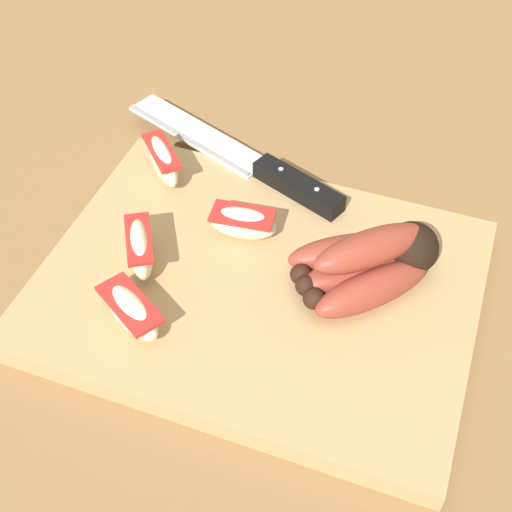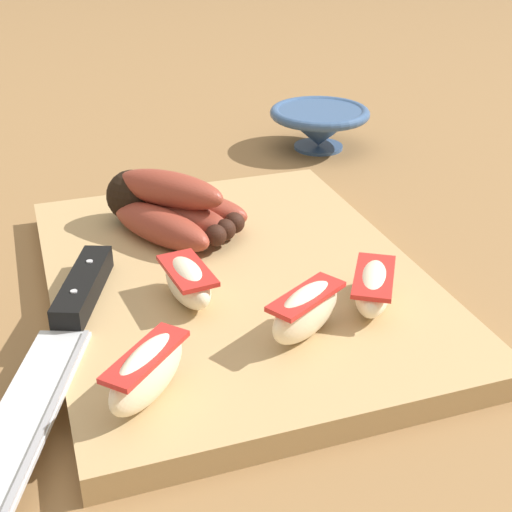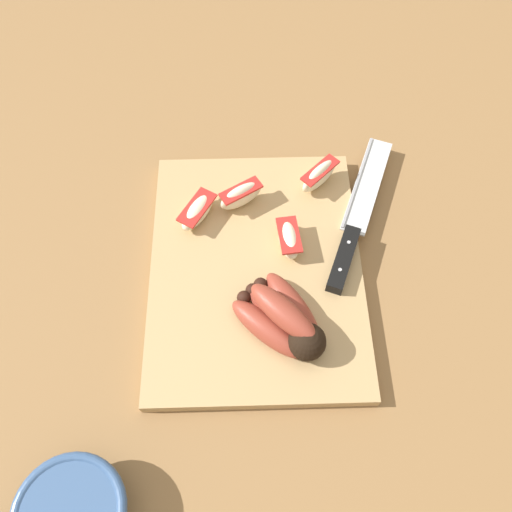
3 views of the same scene
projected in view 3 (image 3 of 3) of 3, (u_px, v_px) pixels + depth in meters
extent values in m
plane|color=olive|center=(268.00, 281.00, 0.72)|extent=(6.00, 6.00, 0.00)
cube|color=tan|center=(256.00, 269.00, 0.72)|extent=(0.38, 0.29, 0.02)
sphere|color=black|center=(307.00, 342.00, 0.63)|extent=(0.05, 0.05, 0.05)
ellipsoid|color=brown|center=(292.00, 307.00, 0.66)|extent=(0.11, 0.09, 0.03)
sphere|color=black|center=(260.00, 285.00, 0.68)|extent=(0.02, 0.02, 0.02)
ellipsoid|color=brown|center=(280.00, 318.00, 0.65)|extent=(0.11, 0.10, 0.03)
sphere|color=black|center=(253.00, 290.00, 0.67)|extent=(0.02, 0.02, 0.02)
ellipsoid|color=brown|center=(267.00, 329.00, 0.65)|extent=(0.10, 0.11, 0.03)
sphere|color=black|center=(244.00, 298.00, 0.67)|extent=(0.02, 0.02, 0.02)
ellipsoid|color=brown|center=(284.00, 313.00, 0.63)|extent=(0.10, 0.10, 0.03)
cylinder|color=white|center=(274.00, 306.00, 0.64)|extent=(0.02, 0.02, 0.00)
cube|color=silver|center=(367.00, 185.00, 0.77)|extent=(0.18, 0.10, 0.00)
cube|color=#99999E|center=(358.00, 181.00, 0.77)|extent=(0.17, 0.07, 0.00)
cube|color=black|center=(343.00, 259.00, 0.70)|extent=(0.10, 0.06, 0.02)
cylinder|color=#B2B2B7|center=(340.00, 270.00, 0.68)|extent=(0.01, 0.01, 0.00)
cylinder|color=#B2B2B7|center=(349.00, 242.00, 0.70)|extent=(0.01, 0.01, 0.00)
ellipsoid|color=#F4E5C1|center=(241.00, 196.00, 0.74)|extent=(0.05, 0.07, 0.04)
cube|color=red|center=(241.00, 191.00, 0.73)|extent=(0.05, 0.06, 0.00)
ellipsoid|color=#F4E5C1|center=(289.00, 239.00, 0.71)|extent=(0.07, 0.03, 0.03)
cube|color=red|center=(289.00, 235.00, 0.70)|extent=(0.06, 0.03, 0.00)
ellipsoid|color=#F4E5C1|center=(319.00, 176.00, 0.76)|extent=(0.06, 0.06, 0.04)
cube|color=red|center=(320.00, 170.00, 0.75)|extent=(0.06, 0.06, 0.00)
ellipsoid|color=#F4E5C1|center=(198.00, 211.00, 0.73)|extent=(0.07, 0.06, 0.03)
cube|color=red|center=(197.00, 207.00, 0.73)|extent=(0.07, 0.06, 0.00)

